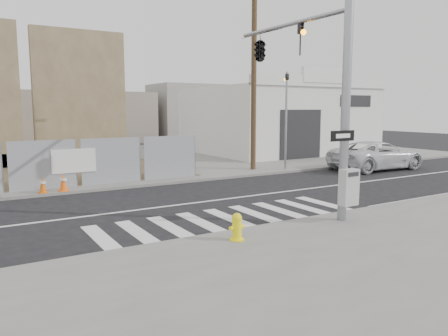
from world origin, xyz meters
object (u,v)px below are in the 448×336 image
auto_shop (278,120)px  traffic_cone_c (43,185)px  suv (377,155)px  traffic_cone_d (63,182)px  signal_pole (285,67)px  fire_hydrant (237,227)px

auto_shop → traffic_cone_c: auto_shop is taller
suv → traffic_cone_c: size_ratio=9.01×
traffic_cone_c → traffic_cone_d: size_ratio=0.89×
signal_pole → suv: signal_pole is taller
auto_shop → fire_hydrant: bearing=-130.5°
suv → traffic_cone_d: 16.60m
auto_shop → traffic_cone_c: 20.46m
fire_hydrant → traffic_cone_d: size_ratio=0.97×
signal_pole → traffic_cone_d: 9.75m
signal_pole → traffic_cone_d: (-6.10, 6.27, -4.31)m
auto_shop → traffic_cone_d: size_ratio=16.84×
signal_pole → auto_shop: (11.50, 15.01, -2.25)m
signal_pole → traffic_cone_d: signal_pole is taller
traffic_cone_d → fire_hydrant: bearing=-75.5°
traffic_cone_c → signal_pole: bearing=-42.4°
signal_pole → suv: size_ratio=1.23×
fire_hydrant → traffic_cone_d: 9.41m
suv → traffic_cone_d: suv is taller
fire_hydrant → suv: suv is taller
signal_pole → suv: 12.08m
signal_pole → suv: bearing=24.0°
suv → auto_shop: bearing=-3.6°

